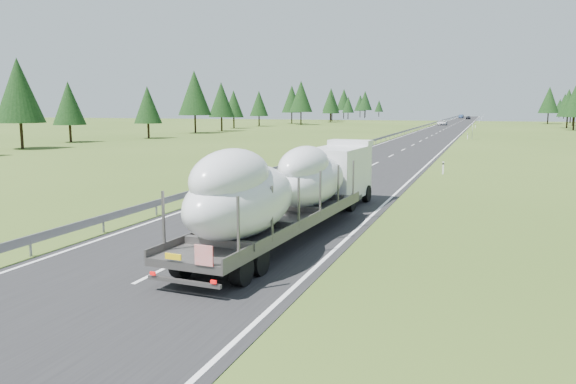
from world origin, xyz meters
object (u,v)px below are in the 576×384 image
(highway_sign, at_px, (472,128))
(distant_van, at_px, (442,123))
(distant_car_blue, at_px, (461,116))
(boat_truck, at_px, (294,185))
(distant_car_dark, at_px, (468,118))

(highway_sign, bearing_deg, distant_van, 98.26)
(highway_sign, xyz_separation_m, distant_van, (-10.04, 69.16, -1.08))
(distant_van, xyz_separation_m, distant_car_blue, (0.48, 99.71, 0.08))
(boat_truck, distance_m, distant_van, 142.92)
(highway_sign, height_order, boat_truck, boat_truck)
(distant_car_dark, height_order, distant_car_blue, distant_car_blue)
(distant_van, bearing_deg, distant_car_dark, 89.37)
(highway_sign, xyz_separation_m, distant_car_dark, (-5.76, 147.32, -1.11))
(highway_sign, bearing_deg, boat_truck, -93.77)
(boat_truck, bearing_deg, distant_car_dark, 90.23)
(distant_car_dark, bearing_deg, boat_truck, -87.67)
(highway_sign, bearing_deg, distant_car_dark, 92.24)
(distant_van, relative_size, distant_car_blue, 1.07)
(distant_car_dark, distance_m, distant_car_blue, 21.89)
(highway_sign, height_order, distant_car_blue, highway_sign)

